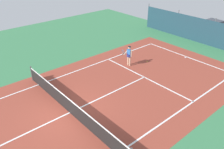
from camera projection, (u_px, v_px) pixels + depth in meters
ground_plane at (70, 113)px, 13.68m from camera, size 36.00×36.00×0.00m
court_surface at (70, 113)px, 13.67m from camera, size 11.02×26.60×0.01m
tennis_net at (69, 106)px, 13.43m from camera, size 10.12×0.10×1.10m
back_fence at (214, 38)px, 22.69m from camera, size 16.30×0.98×2.70m
tennis_player at (129, 54)px, 18.60m from camera, size 0.72×0.75×1.64m
tennis_ball_near_player at (147, 62)px, 19.57m from camera, size 0.07×0.07×0.07m
parked_car at (211, 29)px, 24.78m from camera, size 2.31×4.35×1.68m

